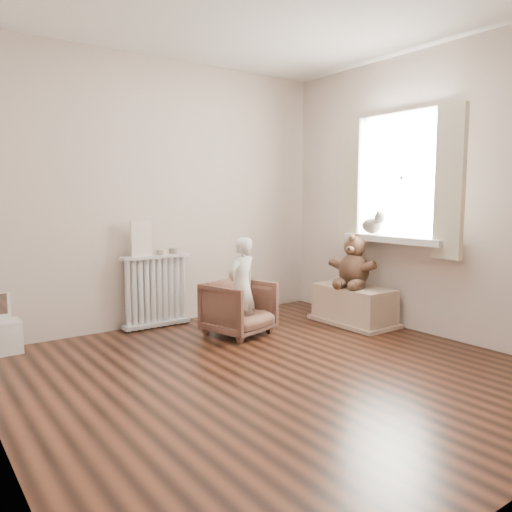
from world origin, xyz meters
TOP-DOWN VIEW (x-y plane):
  - floor at (0.00, 0.00)m, footprint 3.60×3.60m
  - back_wall at (0.00, 1.80)m, footprint 3.60×0.02m
  - right_wall at (1.80, 0.00)m, footprint 0.02×3.60m
  - window at (1.76, 0.30)m, footprint 0.03×0.90m
  - window_sill at (1.67, 0.30)m, footprint 0.22×1.10m
  - curtain_left at (1.65, -0.27)m, footprint 0.06×0.26m
  - curtain_right at (1.65, 0.87)m, footprint 0.06×0.26m
  - radiator at (-0.16, 1.68)m, footprint 0.67×0.13m
  - paper_doll at (-0.30, 1.68)m, footprint 0.20×0.02m
  - tin_a at (-0.10, 1.68)m, footprint 0.09×0.09m
  - tin_b at (0.03, 1.68)m, footprint 0.10×0.10m
  - armchair at (0.34, 0.99)m, footprint 0.66×0.67m
  - child at (0.34, 0.94)m, footprint 0.37×0.29m
  - toy_bench at (1.52, 0.66)m, footprint 0.42×0.80m
  - teddy_bear at (1.50, 0.66)m, footprint 0.51×0.45m
  - plush_cat at (1.66, 0.57)m, footprint 0.23×0.31m

SIDE VIEW (x-z plane):
  - floor at x=0.00m, z-range -0.01..0.01m
  - toy_bench at x=1.52m, z-range 0.01..0.39m
  - armchair at x=0.34m, z-range 0.00..0.50m
  - radiator at x=-0.16m, z-range 0.03..0.75m
  - child at x=0.34m, z-range 0.02..0.91m
  - teddy_bear at x=1.50m, z-range 0.41..0.93m
  - tin_a at x=-0.10m, z-range 0.71..0.76m
  - tin_b at x=0.03m, z-range 0.71..0.77m
  - window_sill at x=1.67m, z-range 0.84..0.90m
  - paper_doll at x=-0.30m, z-range 0.71..1.05m
  - plush_cat at x=1.66m, z-range 0.88..1.12m
  - back_wall at x=0.00m, z-range 0.00..2.60m
  - right_wall at x=1.80m, z-range 0.00..2.60m
  - curtain_left at x=1.65m, z-range 0.74..2.04m
  - curtain_right at x=1.65m, z-range 0.74..2.04m
  - window at x=1.76m, z-range 0.90..2.00m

